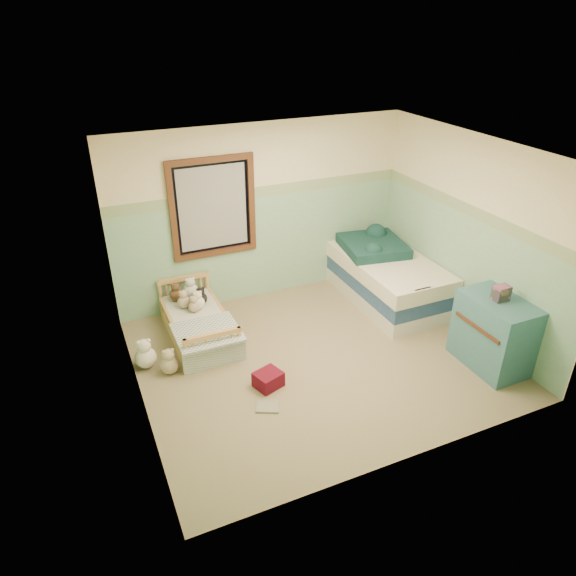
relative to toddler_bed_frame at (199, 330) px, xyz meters
name	(u,v)px	position (x,y,z in m)	size (l,w,h in m)	color
floor	(317,358)	(1.20, -1.05, -0.10)	(4.20, 3.60, 0.02)	brown
ceiling	(324,152)	(1.20, -1.05, 2.42)	(4.20, 3.60, 0.02)	silver
wall_back	(262,214)	(1.20, 0.75, 1.16)	(4.20, 0.04, 2.50)	beige
wall_front	(418,352)	(1.20, -2.85, 1.16)	(4.20, 0.04, 2.50)	beige
wall_left	(128,304)	(-0.90, -1.05, 1.16)	(0.04, 3.60, 2.50)	beige
wall_right	(469,236)	(3.30, -1.05, 1.16)	(0.04, 3.60, 2.50)	beige
wainscot_mint	(263,247)	(1.20, 0.74, 0.66)	(4.20, 0.01, 1.50)	#8AAD8E
border_strip	(262,192)	(1.20, 0.74, 1.48)	(4.20, 0.01, 0.15)	#45774D
window_frame	(213,208)	(0.50, 0.71, 1.36)	(1.16, 0.06, 1.36)	#472115
window_blinds	(213,208)	(0.50, 0.72, 1.36)	(0.92, 0.01, 1.12)	#B0B1AE
toddler_bed_frame	(199,330)	(0.00, 0.00, 0.00)	(0.71, 1.43, 0.18)	tan
toddler_mattress	(198,320)	(0.00, 0.00, 0.15)	(0.65, 1.37, 0.12)	silver
patchwork_quilt	(207,332)	(0.00, -0.44, 0.23)	(0.78, 0.71, 0.03)	#6084B5
plush_bed_brown	(176,295)	(-0.15, 0.50, 0.30)	(0.18, 0.18, 0.18)	brown
plush_bed_white	(191,291)	(0.05, 0.50, 0.31)	(0.20, 0.20, 0.20)	silver
plush_bed_tan	(184,302)	(-0.10, 0.28, 0.30)	(0.17, 0.17, 0.17)	tan
plush_bed_dark	(201,298)	(0.13, 0.28, 0.29)	(0.16, 0.16, 0.16)	black
plush_floor_cream	(146,358)	(-0.75, -0.39, 0.04)	(0.26, 0.26, 0.26)	white
plush_floor_tan	(169,365)	(-0.52, -0.62, 0.02)	(0.22, 0.22, 0.22)	tan
twin_bed_frame	(384,291)	(2.75, -0.12, 0.02)	(0.99, 1.98, 0.22)	silver
twin_boxspring	(385,278)	(2.75, -0.12, 0.24)	(0.99, 1.98, 0.22)	navy
twin_mattress	(386,264)	(2.75, -0.12, 0.46)	(1.03, 2.02, 0.22)	#EFE5C9
teal_blanket	(373,246)	(2.70, 0.18, 0.64)	(0.84, 0.89, 0.14)	#183F3A
dresser	(494,333)	(3.02, -1.99, 0.35)	(0.55, 0.87, 0.87)	#2C6E72
book_stack	(501,293)	(3.02, -1.97, 0.87)	(0.17, 0.13, 0.17)	#493530
red_pillow	(268,379)	(0.44, -1.31, 0.00)	(0.29, 0.25, 0.18)	maroon
floor_book	(268,407)	(0.30, -1.65, -0.08)	(0.25, 0.19, 0.02)	gold
extra_plush_0	(198,303)	(0.06, 0.17, 0.30)	(0.17, 0.17, 0.17)	white
extra_plush_1	(194,306)	(0.00, 0.12, 0.29)	(0.15, 0.15, 0.15)	tan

